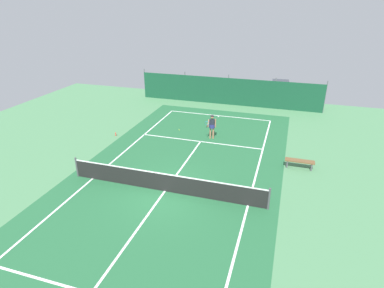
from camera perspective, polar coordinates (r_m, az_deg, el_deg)
name	(u,v)px	position (r m, az deg, el deg)	size (l,w,h in m)	color
ground_plane	(165,191)	(16.21, -4.80, -8.31)	(36.00, 36.00, 0.00)	#4C8456
court_surface	(165,191)	(16.20, -4.80, -8.30)	(11.02, 26.60, 0.01)	#236038
tennis_net	(165,182)	(15.94, -4.86, -6.76)	(10.12, 0.10, 1.10)	black
back_fence	(229,96)	(29.88, 6.50, 8.46)	(16.30, 0.98, 2.70)	#14472D
tennis_player	(212,125)	(21.75, 3.53, 3.33)	(0.66, 0.79, 1.64)	#9E7051
tennis_ball_near_player	(179,130)	(23.45, -2.29, 2.52)	(0.07, 0.07, 0.07)	#CCDB33
parked_car	(280,90)	(32.09, 15.24, 9.18)	(2.20, 4.30, 1.68)	silver
courtside_bench	(300,162)	(19.03, 18.48, -3.05)	(1.60, 0.40, 0.49)	brown
water_bottle	(116,134)	(23.06, -13.33, 1.69)	(0.08, 0.08, 0.24)	#D84C38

